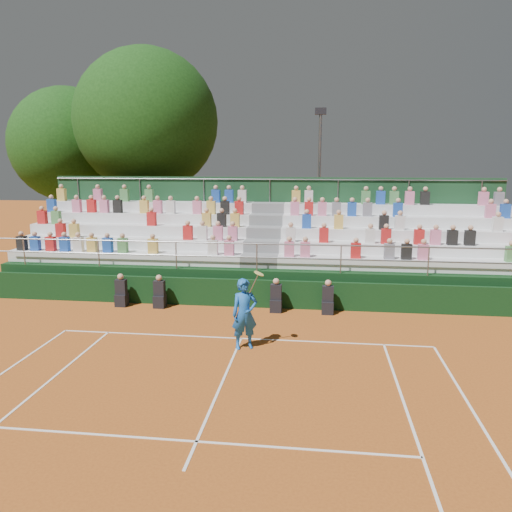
# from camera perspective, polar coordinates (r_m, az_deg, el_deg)

# --- Properties ---
(ground) EXTENTS (90.00, 90.00, 0.00)m
(ground) POSITION_cam_1_polar(r_m,az_deg,el_deg) (14.90, -1.69, -9.41)
(ground) COLOR #AA541C
(ground) RESTS_ON ground
(courtside_wall) EXTENTS (20.00, 0.15, 1.00)m
(courtside_wall) POSITION_cam_1_polar(r_m,az_deg,el_deg) (17.76, -0.12, -4.31)
(courtside_wall) COLOR black
(courtside_wall) RESTS_ON ground
(line_officials) EXTENTS (7.73, 0.40, 1.19)m
(line_officials) POSITION_cam_1_polar(r_m,az_deg,el_deg) (17.52, -4.20, -4.63)
(line_officials) COLOR black
(line_officials) RESTS_ON ground
(grandstand) EXTENTS (20.00, 5.20, 4.40)m
(grandstand) POSITION_cam_1_polar(r_m,az_deg,el_deg) (20.75, 0.99, -0.39)
(grandstand) COLOR black
(grandstand) RESTS_ON ground
(tennis_player) EXTENTS (0.96, 0.72, 2.22)m
(tennis_player) POSITION_cam_1_polar(r_m,az_deg,el_deg) (13.88, -1.31, -6.62)
(tennis_player) COLOR blue
(tennis_player) RESTS_ON ground
(tree_west) EXTENTS (6.29, 6.29, 9.10)m
(tree_west) POSITION_cam_1_polar(r_m,az_deg,el_deg) (30.31, -20.69, 11.78)
(tree_west) COLOR #321D12
(tree_west) RESTS_ON ground
(tree_east) EXTENTS (7.45, 7.45, 10.84)m
(tree_east) POSITION_cam_1_polar(r_m,az_deg,el_deg) (27.59, -12.40, 14.79)
(tree_east) COLOR #321D12
(tree_east) RESTS_ON ground
(floodlight_mast) EXTENTS (0.60, 0.25, 7.84)m
(floodlight_mast) POSITION_cam_1_polar(r_m,az_deg,el_deg) (27.56, 7.25, 9.71)
(floodlight_mast) COLOR gray
(floodlight_mast) RESTS_ON ground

